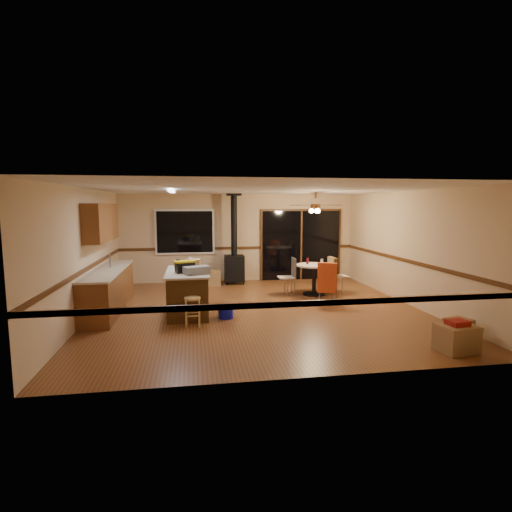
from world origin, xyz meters
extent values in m
plane|color=brown|center=(0.00, 0.00, 0.00)|extent=(7.00, 7.00, 0.00)
plane|color=silver|center=(0.00, 0.00, 2.60)|extent=(7.00, 7.00, 0.00)
plane|color=tan|center=(0.00, 3.50, 1.30)|extent=(7.00, 0.00, 7.00)
plane|color=tan|center=(0.00, -3.50, 1.30)|extent=(7.00, 0.00, 7.00)
plane|color=tan|center=(-3.50, 0.00, 1.30)|extent=(0.00, 7.00, 7.00)
plane|color=tan|center=(3.50, 0.00, 1.30)|extent=(0.00, 7.00, 7.00)
cube|color=black|center=(-1.60, 3.45, 1.50)|extent=(1.72, 0.10, 1.32)
cube|color=black|center=(1.90, 3.45, 1.05)|extent=(2.52, 0.10, 2.10)
cube|color=brown|center=(-3.20, 0.50, 0.43)|extent=(0.60, 3.00, 0.86)
cube|color=#C1B196|center=(-3.20, 0.50, 0.88)|extent=(0.64, 3.04, 0.04)
cube|color=brown|center=(-3.33, 0.70, 1.90)|extent=(0.35, 2.00, 0.80)
cube|color=#412810|center=(-1.50, 0.00, 0.43)|extent=(0.80, 1.60, 0.86)
cube|color=#C1B196|center=(-1.50, 0.00, 0.88)|extent=(0.88, 1.68, 0.04)
cube|color=black|center=(-0.20, 3.05, 0.46)|extent=(0.55, 0.50, 0.75)
cylinder|color=black|center=(-0.20, 3.05, 1.71)|extent=(0.18, 0.18, 1.77)
cylinder|color=brown|center=(1.65, 1.26, 2.25)|extent=(0.24, 0.24, 0.10)
cylinder|color=brown|center=(1.65, 1.26, 2.52)|extent=(0.05, 0.05, 0.16)
sphere|color=#FFD88C|center=(1.65, 1.26, 2.13)|extent=(0.16, 0.16, 0.16)
cube|color=white|center=(-1.80, 0.30, 2.56)|extent=(0.10, 1.20, 0.04)
cube|color=slate|center=(-1.32, -0.41, 0.98)|extent=(0.56, 0.43, 0.15)
cube|color=black|center=(-1.55, -0.19, 1.01)|extent=(0.42, 0.31, 0.21)
cube|color=gold|center=(-1.55, -0.19, 1.13)|extent=(0.46, 0.34, 0.03)
cube|color=olive|center=(-1.34, 0.30, 1.00)|extent=(0.27, 0.34, 0.21)
cylinder|color=black|center=(-1.69, -0.02, 1.03)|extent=(0.09, 0.09, 0.25)
cylinder|color=#D84C8C|center=(-1.49, 0.16, 1.02)|extent=(0.09, 0.09, 0.24)
cylinder|color=white|center=(-1.45, 0.72, 1.00)|extent=(0.08, 0.08, 0.20)
cylinder|color=tan|center=(-1.41, -0.94, 0.28)|extent=(0.39, 0.39, 0.55)
cylinder|color=#0C12B2|center=(-0.75, -0.50, 0.13)|extent=(0.36, 0.36, 0.26)
cylinder|color=black|center=(1.65, 1.26, 0.02)|extent=(0.56, 0.56, 0.04)
cylinder|color=black|center=(1.65, 1.26, 0.39)|extent=(0.10, 0.10, 0.70)
cylinder|color=#C1B196|center=(1.65, 1.26, 0.76)|extent=(0.90, 0.90, 0.04)
cylinder|color=#590C14|center=(1.50, 1.36, 0.86)|extent=(0.07, 0.07, 0.16)
cylinder|color=beige|center=(1.83, 1.21, 0.85)|extent=(0.07, 0.07, 0.15)
cube|color=tan|center=(0.95, 1.36, 0.45)|extent=(0.41, 0.41, 0.03)
cube|color=slate|center=(1.14, 1.36, 0.70)|extent=(0.04, 0.40, 0.50)
cube|color=tan|center=(1.75, 0.56, 0.45)|extent=(0.51, 0.51, 0.03)
cube|color=slate|center=(1.68, 0.39, 0.70)|extent=(0.39, 0.16, 0.50)
cube|color=#C03E15|center=(1.68, 0.37, 0.60)|extent=(0.45, 0.24, 0.70)
cube|color=tan|center=(2.35, 1.31, 0.45)|extent=(0.41, 0.41, 0.03)
cube|color=slate|center=(2.16, 1.31, 0.70)|extent=(0.04, 0.40, 0.50)
cube|color=#503A1E|center=(2.14, 1.31, 0.60)|extent=(0.12, 0.44, 0.70)
cube|color=olive|center=(-0.93, 2.88, 0.22)|extent=(0.63, 0.54, 0.45)
cube|color=olive|center=(2.65, -2.92, 0.21)|extent=(0.60, 0.53, 0.42)
cube|color=olive|center=(3.10, -2.34, 0.16)|extent=(0.49, 0.45, 0.33)
cube|color=maroon|center=(2.65, -2.92, 0.46)|extent=(0.33, 0.28, 0.08)
camera|label=1|loc=(-1.38, -8.36, 2.26)|focal=28.00mm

